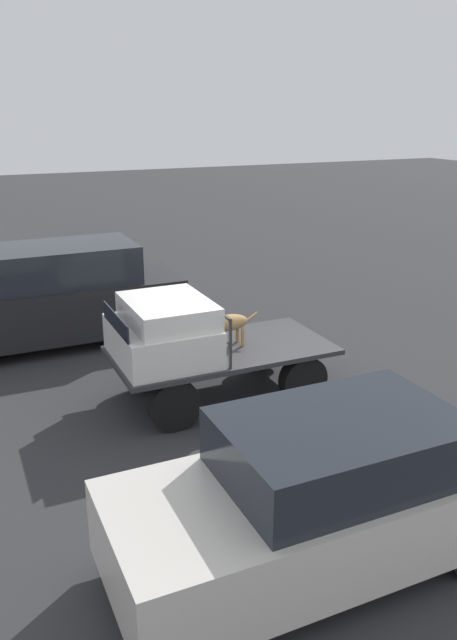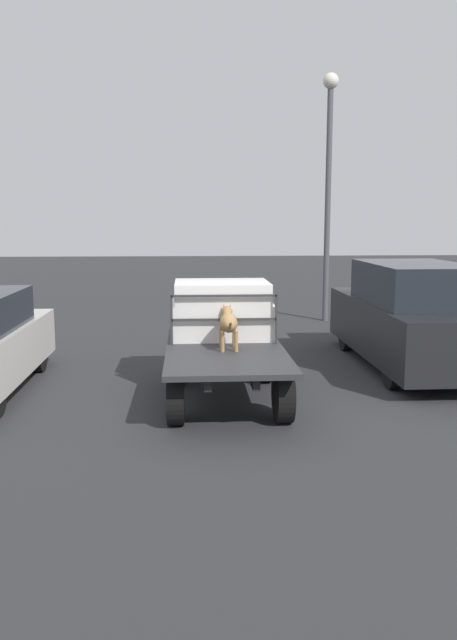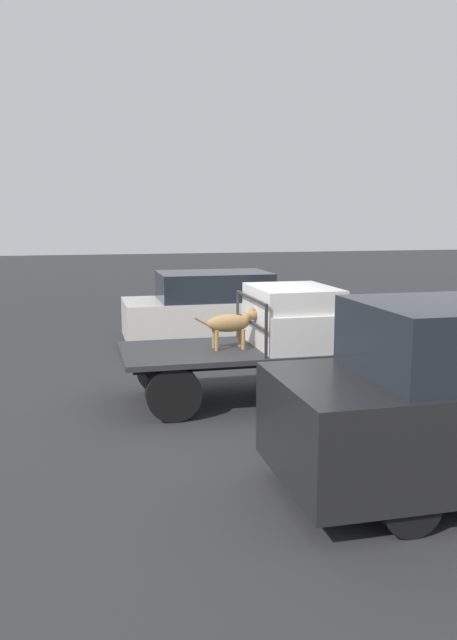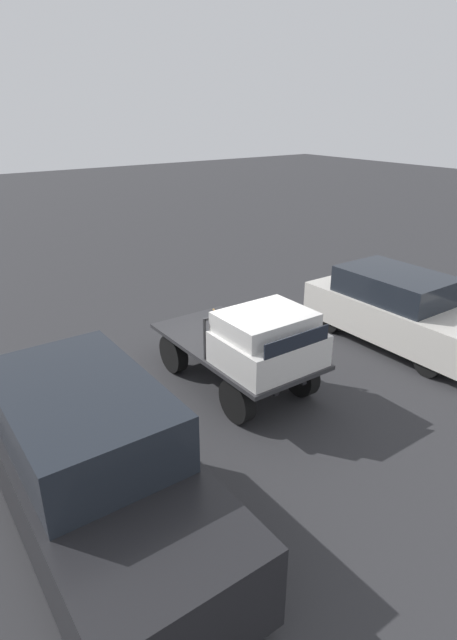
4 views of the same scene
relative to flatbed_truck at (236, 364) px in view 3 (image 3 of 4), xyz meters
The scene contains 6 objects.
ground_plane 0.61m from the flatbed_truck, ahead, with size 80.00×80.00×0.00m, color #2D2D30.
flatbed_truck is the anchor object (origin of this frame).
truck_cab 1.24m from the flatbed_truck, ahead, with size 1.48×1.74×0.96m.
truck_headboard 0.83m from the flatbed_truck, ahead, with size 0.04×1.74×0.81m.
dog 0.68m from the flatbed_truck, 151.93° to the right, with size 1.07×0.28×0.67m.
parked_sedan 4.28m from the flatbed_truck, 80.64° to the left, with size 4.47×1.84×1.71m.
Camera 3 is at (-2.39, -9.46, 2.95)m, focal length 35.00 mm.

